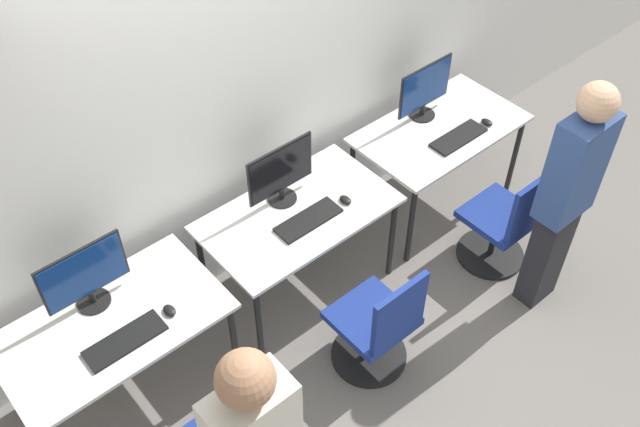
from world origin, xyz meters
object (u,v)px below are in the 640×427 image
object	(u,v)px
mouse_right	(487,122)
office_chair_right	(504,226)
office_chair_center	(378,329)
person_right	(567,193)
monitor_left	(85,276)
monitor_center	(281,173)
mouse_center	(345,200)
keyboard_right	(458,137)
mouse_left	(169,310)
keyboard_center	(308,220)
monitor_right	(425,90)
keyboard_left	(125,341)

from	to	relation	value
mouse_right	office_chair_right	distance (m)	0.75
office_chair_center	person_right	xyz separation A→B (m)	(1.21, -0.31, 0.60)
monitor_left	mouse_right	bearing A→B (deg)	-7.46
monitor_center	office_chair_center	bearing A→B (deg)	-91.57
monitor_center	office_chair_right	size ratio (longest dim) A/B	0.55
mouse_center	mouse_right	xyz separation A→B (m)	(1.28, -0.06, 0.00)
keyboard_right	office_chair_right	bearing A→B (deg)	-97.24
keyboard_right	mouse_right	world-z (taller)	mouse_right
mouse_center	mouse_right	size ratio (longest dim) A/B	1.00
mouse_center	office_chair_right	bearing A→B (deg)	-32.26
mouse_left	mouse_right	bearing A→B (deg)	-0.95
keyboard_center	person_right	distance (m)	1.55
mouse_left	keyboard_center	distance (m)	1.02
monitor_right	mouse_right	xyz separation A→B (m)	(0.27, -0.37, -0.20)
keyboard_right	monitor_right	bearing A→B (deg)	90.00
mouse_left	office_chair_center	bearing A→B (deg)	-32.48
monitor_center	mouse_center	distance (m)	0.45
monitor_center	mouse_right	world-z (taller)	monitor_center
office_chair_right	person_right	distance (m)	0.70
office_chair_center	person_right	size ratio (longest dim) A/B	0.50
mouse_center	keyboard_right	distance (m)	1.01
monitor_left	keyboard_center	xyz separation A→B (m)	(1.30, -0.29, -0.21)
monitor_right	keyboard_center	bearing A→B (deg)	-167.55
monitor_center	office_chair_right	xyz separation A→B (m)	(1.23, -0.87, -0.60)
office_chair_center	keyboard_right	xyz separation A→B (m)	(1.32, 0.61, 0.39)
keyboard_left	office_chair_center	bearing A→B (deg)	-25.95
monitor_right	monitor_center	bearing A→B (deg)	-178.84
keyboard_right	mouse_right	distance (m)	0.27
monitor_center	office_chair_center	xyz separation A→B (m)	(-0.03, -0.93, -0.60)
monitor_center	keyboard_right	distance (m)	1.35
keyboard_left	office_chair_center	distance (m)	1.47
mouse_center	office_chair_center	bearing A→B (deg)	-115.55
mouse_left	keyboard_right	bearing A→B (deg)	-0.54
office_chair_center	monitor_right	size ratio (longest dim) A/B	1.81
mouse_left	keyboard_center	xyz separation A→B (m)	(1.02, 0.04, -0.01)
office_chair_center	office_chair_right	world-z (taller)	same
monitor_center	office_chair_center	size ratio (longest dim) A/B	0.55
mouse_right	keyboard_right	bearing A→B (deg)	175.59
monitor_right	monitor_left	bearing A→B (deg)	179.87
monitor_left	person_right	distance (m)	2.79
monitor_left	office_chair_right	world-z (taller)	monitor_left
person_right	mouse_left	bearing A→B (deg)	156.89
mouse_center	office_chair_right	distance (m)	1.18
office_chair_right	mouse_left	bearing A→B (deg)	165.67
keyboard_left	mouse_left	distance (m)	0.28
monitor_right	mouse_center	bearing A→B (deg)	-163.14
mouse_center	office_chair_center	xyz separation A→B (m)	(-0.31, -0.65, -0.40)
monitor_center	keyboard_center	distance (m)	0.33
monitor_left	office_chair_right	bearing A→B (deg)	-19.75
keyboard_center	monitor_right	xyz separation A→B (m)	(1.30, 0.29, 0.21)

